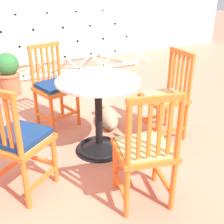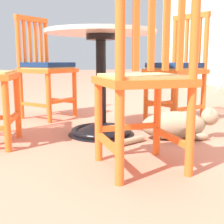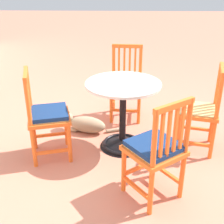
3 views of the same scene
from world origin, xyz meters
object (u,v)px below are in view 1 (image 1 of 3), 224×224
cafe_table (99,124)px  orange_chair_at_corner (166,98)px  tabby_cat (108,117)px  terracotta_planter (9,73)px  orange_chair_facing_out (18,141)px  orange_chair_tucked_in (145,152)px  orange_chair_by_planter (54,88)px

cafe_table → orange_chair_at_corner: (0.75, -0.04, 0.15)m
tabby_cat → terracotta_planter: size_ratio=1.20×
orange_chair_facing_out → tabby_cat: 1.35m
orange_chair_tucked_in → terracotta_planter: (-0.50, 2.75, -0.11)m
orange_chair_at_corner → orange_chair_facing_out: same height
orange_chair_tucked_in → orange_chair_facing_out: bearing=145.3°
terracotta_planter → cafe_table: bearing=-75.3°
orange_chair_facing_out → orange_chair_tucked_in: bearing=-34.7°
orange_chair_tucked_in → tabby_cat: 1.33m
cafe_table → terracotta_planter: (-0.51, 1.95, 0.04)m
orange_chair_at_corner → orange_chair_tucked_in: 1.07m
tabby_cat → orange_chair_at_corner: bearing=-48.7°
orange_chair_by_planter → tabby_cat: size_ratio=1.22×
cafe_table → tabby_cat: (0.32, 0.45, -0.19)m
orange_chair_facing_out → terracotta_planter: size_ratio=1.47×
terracotta_planter → tabby_cat: bearing=-61.2°
tabby_cat → cafe_table: bearing=-125.6°
cafe_table → orange_chair_by_planter: (-0.20, 0.75, 0.16)m
cafe_table → orange_chair_by_planter: 0.79m
orange_chair_at_corner → tabby_cat: size_ratio=1.22×
orange_chair_facing_out → terracotta_planter: (0.27, 2.21, -0.12)m
cafe_table → tabby_cat: cafe_table is taller
orange_chair_at_corner → tabby_cat: (-0.43, 0.49, -0.34)m
orange_chair_tucked_in → orange_chair_at_corner: bearing=45.0°
orange_chair_tucked_in → orange_chair_by_planter: bearing=97.0°
cafe_table → orange_chair_tucked_in: (-0.01, -0.80, 0.15)m
orange_chair_facing_out → orange_chair_at_corner: bearing=8.1°
orange_chair_by_planter → orange_chair_facing_out: size_ratio=1.00×
tabby_cat → terracotta_planter: bearing=118.8°
cafe_table → orange_chair_at_corner: 0.76m
orange_chair_at_corner → terracotta_planter: orange_chair_at_corner is taller
orange_chair_at_corner → orange_chair_by_planter: bearing=140.1°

